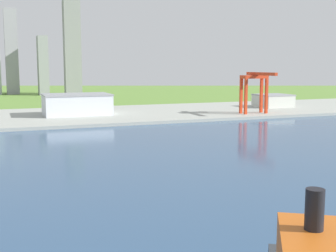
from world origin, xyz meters
name	(u,v)px	position (x,y,z in m)	size (l,w,h in m)	color
ground_plane	(134,162)	(0.00, 300.00, 0.00)	(2400.00, 2400.00, 0.00)	olive
water_bay	(186,198)	(0.00, 240.00, 0.07)	(840.00, 360.00, 0.15)	#2D4C70
industrial_pier	(70,116)	(0.00, 490.00, 1.25)	(840.00, 140.00, 2.50)	#9FA399
port_crane_red	(255,84)	(151.61, 439.85, 28.51)	(23.06, 43.57, 35.99)	red
warehouse_main	(77,104)	(5.39, 487.84, 11.38)	(55.83, 39.63, 17.71)	silver
warehouse_annex	(273,100)	(204.67, 489.96, 8.91)	(32.18, 31.96, 12.77)	silver
distant_skyline	(14,59)	(-32.13, 826.69, 55.19)	(234.01, 63.12, 145.16)	#939396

